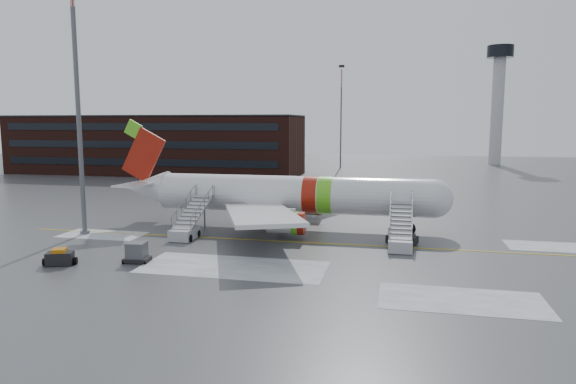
% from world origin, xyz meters
% --- Properties ---
extents(ground, '(260.00, 260.00, 0.00)m').
position_xyz_m(ground, '(0.00, 0.00, 0.00)').
color(ground, '#494C4F').
rests_on(ground, ground).
extents(airliner, '(35.03, 32.97, 11.18)m').
position_xyz_m(airliner, '(-5.63, 5.25, 3.42)').
color(airliner, silver).
rests_on(airliner, ground).
extents(airstair_fwd, '(2.05, 7.70, 3.48)m').
position_xyz_m(airstair_fwd, '(6.29, -1.29, 1.06)').
color(airstair_fwd, '#ACAEB3').
rests_on(airstair_fwd, ground).
extents(airstair_aft, '(2.05, 7.70, 3.48)m').
position_xyz_m(airstair_aft, '(-13.39, -1.29, 1.06)').
color(airstair_aft, '#ABACB2').
rests_on(airstair_aft, ground).
extents(pushback_tug, '(2.93, 2.57, 1.49)m').
position_xyz_m(pushback_tug, '(6.28, 0.41, 0.66)').
color(pushback_tug, black).
rests_on(pushback_tug, ground).
extents(uld_container, '(2.08, 1.62, 1.57)m').
position_xyz_m(uld_container, '(-13.79, -10.28, 0.73)').
color(uld_container, black).
rests_on(uld_container, ground).
extents(baggage_tractor, '(2.61, 1.74, 1.28)m').
position_xyz_m(baggage_tractor, '(-19.15, -12.28, 0.55)').
color(baggage_tractor, black).
rests_on(baggage_tractor, ground).
extents(light_mast_near, '(1.20, 1.20, 27.01)m').
position_xyz_m(light_mast_near, '(-23.90, -2.00, 13.92)').
color(light_mast_near, '#595B60').
rests_on(light_mast_near, ground).
extents(terminal_building, '(62.00, 16.11, 12.30)m').
position_xyz_m(terminal_building, '(-45.00, 54.98, 6.20)').
color(terminal_building, '#3F1E16').
rests_on(terminal_building, ground).
extents(control_tower, '(6.40, 6.40, 30.00)m').
position_xyz_m(control_tower, '(30.00, 95.00, 18.75)').
color(control_tower, '#B2B5BA').
rests_on(control_tower, ground).
extents(light_mast_far_n, '(1.20, 1.20, 24.25)m').
position_xyz_m(light_mast_far_n, '(-8.00, 78.00, 13.84)').
color(light_mast_far_n, '#595B60').
rests_on(light_mast_far_n, ground).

